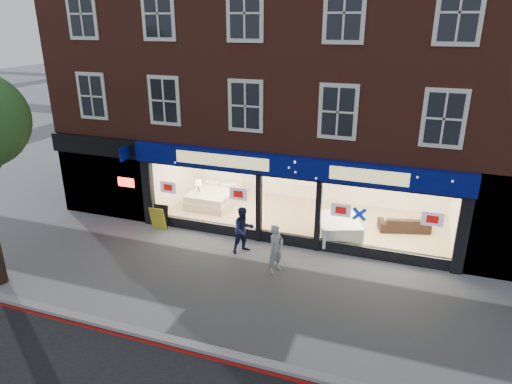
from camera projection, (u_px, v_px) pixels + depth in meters
The scene contains 12 objects.
ground at pixel (258, 290), 13.36m from camera, with size 120.00×120.00×0.00m, color gray.
kerb_line at pixel (214, 359), 10.63m from camera, with size 60.00×0.10×0.01m, color #8C0A07.
kerb_stone at pixel (218, 352), 10.78m from camera, with size 60.00×0.25×0.12m, color gray.
showroom_floor at pixel (302, 219), 17.96m from camera, with size 11.00×4.50×0.10m, color tan.
building at pixel (319, 41), 17.10m from camera, with size 19.00×8.26×10.30m.
display_bed at pixel (214, 196), 19.22m from camera, with size 1.84×2.21×1.23m.
bedside_table at pixel (199, 199), 19.06m from camera, with size 0.45×0.45×0.55m, color brown.
mattress_stack at pixel (338, 228), 16.25m from camera, with size 1.94×2.15×0.70m.
sofa at pixel (404, 224), 16.82m from camera, with size 1.83×0.72×0.53m, color black.
a_board at pixel (159, 217), 17.11m from camera, with size 0.60×0.38×0.92m, color gold.
pedestrian_grey at pixel (276, 249), 14.09m from camera, with size 0.57×0.38×1.57m, color #9A9CA1.
pedestrian_blue at pixel (244, 230), 15.29m from camera, with size 0.79×0.61×1.62m, color #181D45.
Camera 1 is at (3.78, -10.82, 7.44)m, focal length 32.00 mm.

